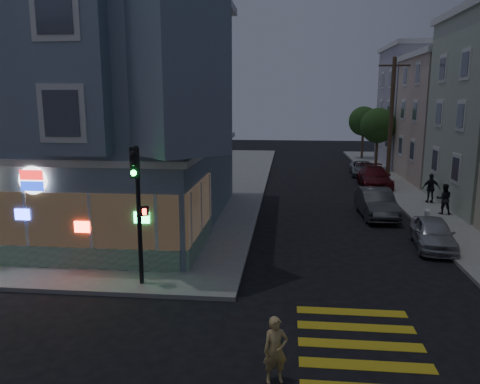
% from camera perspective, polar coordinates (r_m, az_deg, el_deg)
% --- Properties ---
extents(ground, '(120.00, 120.00, 0.00)m').
position_cam_1_polar(ground, '(13.86, -14.47, -15.75)').
color(ground, black).
rests_on(ground, ground).
extents(sidewalk_nw, '(33.00, 42.00, 0.15)m').
position_cam_1_polar(sidewalk_nw, '(39.43, -21.43, 1.56)').
color(sidewalk_nw, gray).
rests_on(sidewalk_nw, ground).
extents(corner_building, '(14.60, 14.60, 11.40)m').
position_cam_1_polar(corner_building, '(24.86, -19.50, 9.74)').
color(corner_building, slate).
rests_on(corner_building, sidewalk_nw).
extents(row_house_d, '(12.00, 8.60, 10.50)m').
position_cam_1_polar(row_house_d, '(47.93, 24.42, 9.34)').
color(row_house_d, '#ACA6B6').
rests_on(row_house_d, sidewalk_ne).
extents(utility_pole, '(2.20, 0.30, 9.00)m').
position_cam_1_polar(utility_pole, '(36.33, 17.94, 8.53)').
color(utility_pole, '#4C3826').
rests_on(utility_pole, sidewalk_ne).
extents(street_tree_near, '(3.00, 3.00, 5.30)m').
position_cam_1_polar(street_tree_near, '(42.29, 16.47, 7.76)').
color(street_tree_near, '#4C3826').
rests_on(street_tree_near, sidewalk_ne).
extents(street_tree_far, '(3.00, 3.00, 5.30)m').
position_cam_1_polar(street_tree_far, '(50.16, 14.82, 8.34)').
color(street_tree_far, '#4C3826').
rests_on(street_tree_far, sidewalk_ne).
extents(running_child, '(0.64, 0.50, 1.53)m').
position_cam_1_polar(running_child, '(10.94, 4.36, -18.66)').
color(running_child, tan).
rests_on(running_child, ground).
extents(pedestrian_a, '(0.86, 0.70, 1.63)m').
position_cam_1_polar(pedestrian_a, '(27.23, 23.62, -0.77)').
color(pedestrian_a, black).
rests_on(pedestrian_a, sidewalk_ne).
extents(pedestrian_b, '(1.05, 0.52, 1.73)m').
position_cam_1_polar(pedestrian_b, '(29.85, 22.25, 0.42)').
color(pedestrian_b, black).
rests_on(pedestrian_b, sidewalk_ne).
extents(parked_car_a, '(1.91, 3.95, 1.30)m').
position_cam_1_polar(parked_car_a, '(21.40, 22.46, -4.66)').
color(parked_car_a, '#ABAEB3').
rests_on(parked_car_a, ground).
extents(parked_car_b, '(1.77, 4.62, 1.50)m').
position_cam_1_polar(parked_car_b, '(25.95, 16.25, -1.31)').
color(parked_car_b, '#3D4043').
rests_on(parked_car_b, ground).
extents(parked_car_c, '(2.13, 5.05, 1.46)m').
position_cam_1_polar(parked_car_c, '(34.57, 16.08, 1.73)').
color(parked_car_c, '#5A141C').
rests_on(parked_car_c, ground).
extents(parked_car_d, '(2.14, 4.28, 1.16)m').
position_cam_1_polar(parked_car_d, '(39.80, 14.75, 2.80)').
color(parked_car_d, '#8F9398').
rests_on(parked_car_d, ground).
extents(traffic_signal, '(0.59, 0.52, 4.61)m').
position_cam_1_polar(traffic_signal, '(15.31, -12.40, -0.10)').
color(traffic_signal, black).
rests_on(traffic_signal, sidewalk_nw).
extents(fire_hydrant, '(0.50, 0.29, 0.86)m').
position_cam_1_polar(fire_hydrant, '(24.36, 21.85, -2.85)').
color(fire_hydrant, white).
rests_on(fire_hydrant, sidewalk_ne).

